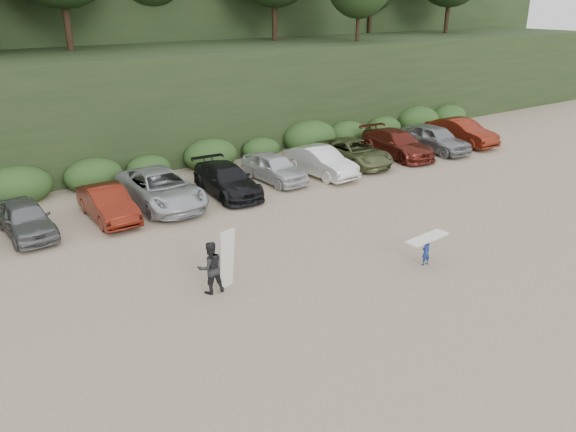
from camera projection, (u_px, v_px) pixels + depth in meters
ground at (371, 267)px, 19.82m from camera, size 120.00×120.00×0.00m
parked_cars at (209, 181)px, 26.63m from camera, size 39.67×5.79×1.61m
child_surfer at (426, 246)px, 19.72m from camera, size 1.83×0.66×1.08m
adult_surfer at (212, 267)px, 17.85m from camera, size 1.33×0.74×2.07m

